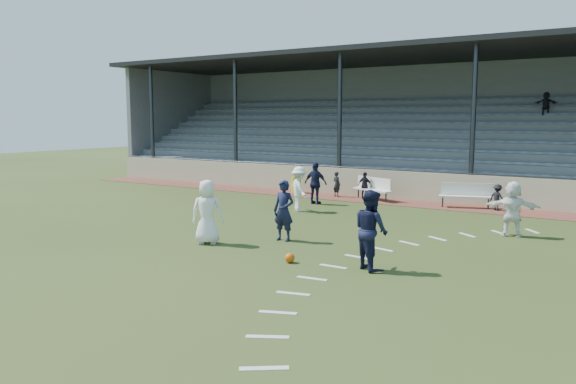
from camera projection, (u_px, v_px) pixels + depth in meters
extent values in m
plane|color=#2F3D19|center=(237.00, 251.00, 14.74)|extent=(90.00, 90.00, 0.00)
cube|color=brown|center=(390.00, 201.00, 23.54)|extent=(34.00, 2.00, 0.02)
cube|color=#C2BA95|center=(399.00, 185.00, 24.34)|extent=(34.00, 0.18, 1.20)
cube|color=silver|center=(372.00, 190.00, 23.85)|extent=(2.00, 1.15, 0.06)
cube|color=silver|center=(374.00, 184.00, 24.00)|extent=(1.86, 0.84, 0.54)
cylinder|color=#2B2C32|center=(358.00, 193.00, 24.57)|extent=(0.06, 0.06, 0.40)
cylinder|color=#2B2C32|center=(386.00, 198.00, 23.19)|extent=(0.06, 0.06, 0.40)
cube|color=silver|center=(466.00, 197.00, 21.76)|extent=(2.02, 1.01, 0.06)
cube|color=silver|center=(467.00, 190.00, 21.91)|extent=(1.92, 0.69, 0.54)
cylinder|color=#2B2C32|center=(443.00, 202.00, 21.99)|extent=(0.06, 0.06, 0.40)
cylinder|color=#2B2C32|center=(488.00, 203.00, 21.59)|extent=(0.06, 0.06, 0.40)
cylinder|color=gold|center=(296.00, 185.00, 26.18)|extent=(0.46, 0.46, 0.73)
sphere|color=#CE540C|center=(290.00, 258.00, 13.58)|extent=(0.24, 0.24, 0.24)
imported|color=white|center=(207.00, 212.00, 15.56)|extent=(1.05, 0.93, 1.80)
imported|color=black|center=(284.00, 211.00, 15.93)|extent=(0.65, 0.44, 1.74)
imported|color=black|center=(371.00, 230.00, 12.91)|extent=(1.14, 1.09, 1.86)
imported|color=white|center=(299.00, 189.00, 21.03)|extent=(1.24, 1.17, 1.69)
imported|color=black|center=(316.00, 183.00, 22.77)|extent=(1.00, 0.43, 1.70)
imported|color=white|center=(513.00, 209.00, 16.56)|extent=(1.59, 0.75, 1.65)
imported|color=black|center=(337.00, 184.00, 24.84)|extent=(0.47, 0.38, 1.11)
imported|color=black|center=(365.00, 186.00, 24.15)|extent=(0.71, 0.36, 1.16)
imported|color=black|center=(497.00, 197.00, 21.12)|extent=(0.73, 0.59, 0.99)
cube|color=slate|center=(404.00, 184.00, 24.80)|extent=(34.00, 0.80, 1.20)
cube|color=gray|center=(405.00, 169.00, 24.80)|extent=(33.00, 0.28, 0.10)
cube|color=slate|center=(410.00, 178.00, 25.44)|extent=(34.00, 0.80, 1.60)
cube|color=gray|center=(412.00, 159.00, 25.42)|extent=(33.00, 0.28, 0.10)
cube|color=slate|center=(417.00, 172.00, 26.09)|extent=(34.00, 0.80, 2.00)
cube|color=gray|center=(418.00, 149.00, 26.03)|extent=(33.00, 0.28, 0.10)
cube|color=slate|center=(422.00, 166.00, 26.73)|extent=(34.00, 0.80, 2.40)
cube|color=gray|center=(424.00, 140.00, 26.65)|extent=(33.00, 0.28, 0.10)
cube|color=slate|center=(428.00, 161.00, 27.38)|extent=(34.00, 0.80, 2.80)
cube|color=gray|center=(430.00, 131.00, 27.27)|extent=(33.00, 0.28, 0.10)
cube|color=slate|center=(433.00, 156.00, 28.02)|extent=(34.00, 0.80, 3.20)
cube|color=gray|center=(435.00, 123.00, 27.89)|extent=(33.00, 0.28, 0.10)
cube|color=slate|center=(439.00, 151.00, 28.66)|extent=(34.00, 0.80, 3.60)
cube|color=gray|center=(440.00, 115.00, 28.50)|extent=(33.00, 0.28, 0.10)
cube|color=slate|center=(443.00, 147.00, 29.31)|extent=(34.00, 0.80, 4.00)
cube|color=gray|center=(445.00, 107.00, 29.12)|extent=(33.00, 0.28, 0.10)
cube|color=slate|center=(448.00, 142.00, 29.95)|extent=(34.00, 0.80, 4.40)
cube|color=gray|center=(450.00, 100.00, 29.74)|extent=(33.00, 0.28, 0.10)
cube|color=slate|center=(452.00, 123.00, 30.32)|extent=(34.00, 0.40, 6.40)
cube|color=slate|center=(176.00, 122.00, 36.24)|extent=(0.30, 7.80, 6.40)
cube|color=black|center=(431.00, 54.00, 26.62)|extent=(34.60, 9.00, 0.22)
cylinder|color=#2B2C32|center=(152.00, 122.00, 32.03)|extent=(0.20, 0.20, 6.50)
cylinder|color=#2B2C32|center=(235.00, 123.00, 28.85)|extent=(0.20, 0.20, 6.50)
cylinder|color=#2B2C32|center=(340.00, 123.00, 25.67)|extent=(0.20, 0.20, 6.50)
cylinder|color=#2B2C32|center=(473.00, 124.00, 22.48)|extent=(0.20, 0.20, 6.50)
cylinder|color=#2B2C32|center=(400.00, 170.00, 24.25)|extent=(34.00, 0.05, 0.05)
imported|color=black|center=(546.00, 104.00, 25.78)|extent=(1.05, 0.60, 1.08)
cube|color=silver|center=(532.00, 231.00, 17.37)|extent=(0.54, 0.61, 0.01)
cube|color=silver|center=(499.00, 233.00, 17.15)|extent=(0.59, 0.56, 0.01)
cube|color=silver|center=(467.00, 235.00, 16.79)|extent=(0.64, 0.51, 0.01)
cube|color=silver|center=(437.00, 238.00, 16.31)|extent=(0.67, 0.44, 0.01)
cube|color=silver|center=(409.00, 243.00, 15.70)|extent=(0.70, 0.37, 0.01)
cube|color=silver|center=(382.00, 249.00, 14.97)|extent=(0.71, 0.29, 0.01)
cube|color=silver|center=(357.00, 257.00, 14.15)|extent=(0.71, 0.21, 0.01)
cube|color=silver|center=(333.00, 266.00, 13.23)|extent=(0.70, 0.12, 0.01)
cube|color=silver|center=(312.00, 278.00, 12.24)|extent=(0.71, 0.21, 0.01)
cube|color=silver|center=(293.00, 294.00, 11.19)|extent=(0.71, 0.29, 0.01)
cube|color=silver|center=(278.00, 313.00, 10.10)|extent=(0.70, 0.37, 0.01)
cube|color=silver|center=(267.00, 337.00, 8.97)|extent=(0.67, 0.44, 0.01)
cube|color=silver|center=(264.00, 368.00, 7.84)|extent=(0.64, 0.51, 0.01)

